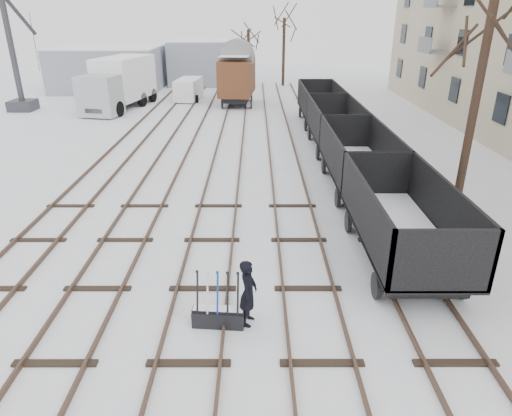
# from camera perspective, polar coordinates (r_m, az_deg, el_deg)

# --- Properties ---
(ground) EXTENTS (120.00, 120.00, 0.00)m
(ground) POSITION_cam_1_polar(r_m,az_deg,el_deg) (13.29, -6.67, -10.07)
(ground) COLOR white
(ground) RESTS_ON ground
(tracks) EXTENTS (13.90, 52.00, 0.16)m
(tracks) POSITION_cam_1_polar(r_m,az_deg,el_deg) (25.76, -3.44, 7.08)
(tracks) COLOR black
(tracks) RESTS_ON ground
(shed_left) EXTENTS (10.00, 8.00, 4.10)m
(shed_left) POSITION_cam_1_polar(r_m,az_deg,el_deg) (49.47, -17.85, 16.26)
(shed_left) COLOR gray
(shed_left) RESTS_ON ground
(shed_right) EXTENTS (7.00, 6.00, 4.50)m
(shed_right) POSITION_cam_1_polar(r_m,az_deg,el_deg) (51.55, -6.50, 17.65)
(shed_right) COLOR gray
(shed_right) RESTS_ON ground
(ground_frame) EXTENTS (1.33, 0.53, 1.49)m
(ground_frame) POSITION_cam_1_polar(r_m,az_deg,el_deg) (11.77, -4.71, -13.25)
(ground_frame) COLOR black
(ground_frame) RESTS_ON ground
(worker) EXTENTS (0.54, 0.72, 1.78)m
(worker) POSITION_cam_1_polar(r_m,az_deg,el_deg) (11.46, -0.97, -10.55)
(worker) COLOR black
(worker) RESTS_ON ground
(freight_wagon_a) EXTENTS (2.58, 6.46, 2.64)m
(freight_wagon_a) POSITION_cam_1_polar(r_m,az_deg,el_deg) (14.84, 17.59, -2.83)
(freight_wagon_a) COLOR black
(freight_wagon_a) RESTS_ON ground
(freight_wagon_b) EXTENTS (2.58, 6.46, 2.64)m
(freight_wagon_b) POSITION_cam_1_polar(r_m,az_deg,el_deg) (20.58, 12.60, 5.05)
(freight_wagon_b) COLOR black
(freight_wagon_b) RESTS_ON ground
(freight_wagon_c) EXTENTS (2.58, 6.46, 2.64)m
(freight_wagon_c) POSITION_cam_1_polar(r_m,az_deg,el_deg) (26.62, 9.79, 9.41)
(freight_wagon_c) COLOR black
(freight_wagon_c) RESTS_ON ground
(freight_wagon_d) EXTENTS (2.58, 6.46, 2.64)m
(freight_wagon_d) POSITION_cam_1_polar(r_m,az_deg,el_deg) (32.80, 7.99, 12.14)
(freight_wagon_d) COLOR black
(freight_wagon_d) RESTS_ON ground
(box_van_wagon) EXTENTS (3.28, 5.57, 4.08)m
(box_van_wagon) POSITION_cam_1_polar(r_m,az_deg,el_deg) (39.30, -2.38, 16.20)
(box_van_wagon) COLOR black
(box_van_wagon) RESTS_ON ground
(lorry) EXTENTS (4.03, 9.02, 3.94)m
(lorry) POSITION_cam_1_polar(r_m,az_deg,el_deg) (39.16, -16.72, 14.74)
(lorry) COLOR black
(lorry) RESTS_ON ground
(panel_van) EXTENTS (2.20, 4.32, 1.83)m
(panel_van) POSITION_cam_1_polar(r_m,az_deg,el_deg) (42.08, -8.41, 14.50)
(panel_van) COLOR white
(panel_van) RESTS_ON ground
(crane) EXTENTS (1.84, 5.32, 9.16)m
(crane) POSITION_cam_1_polar(r_m,az_deg,el_deg) (41.42, -27.50, 14.12)
(crane) COLOR #323137
(crane) RESTS_ON ground
(tree_near) EXTENTS (0.30, 0.30, 8.04)m
(tree_near) POSITION_cam_1_polar(r_m,az_deg,el_deg) (17.77, 25.50, 10.57)
(tree_near) COLOR black
(tree_near) RESTS_ON ground
(tree_far_left) EXTENTS (0.30, 0.30, 5.63)m
(tree_far_left) POSITION_cam_1_polar(r_m,az_deg,el_deg) (48.56, -0.94, 18.11)
(tree_far_left) COLOR black
(tree_far_left) RESTS_ON ground
(tree_far_right) EXTENTS (0.30, 0.30, 6.69)m
(tree_far_right) POSITION_cam_1_polar(r_m,az_deg,el_deg) (49.96, 3.47, 18.84)
(tree_far_right) COLOR black
(tree_far_right) RESTS_ON ground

